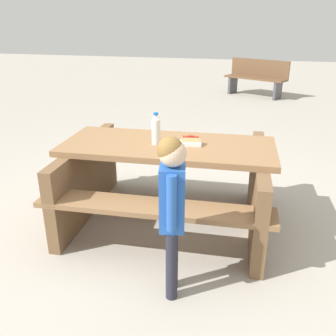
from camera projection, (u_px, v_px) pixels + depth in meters
name	position (u px, v px, depth m)	size (l,w,h in m)	color
ground_plane	(168.00, 220.00, 3.38)	(30.00, 30.00, 0.00)	#ADA599
picnic_table	(168.00, 176.00, 3.22)	(1.89, 1.51, 0.75)	olive
soda_bottle	(156.00, 130.00, 3.04)	(0.07, 0.07, 0.27)	silver
hotdog_tray	(191.00, 141.00, 3.06)	(0.20, 0.14, 0.08)	white
child_in_coat	(172.00, 199.00, 2.23)	(0.19, 0.27, 1.11)	#262633
park_bench_near	(256.00, 77.00, 8.76)	(1.53, 1.01, 0.85)	brown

